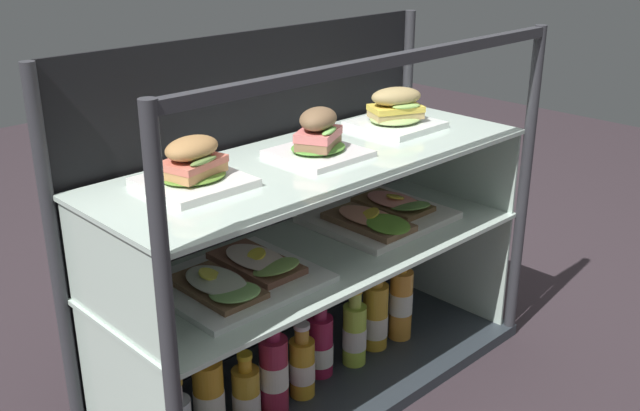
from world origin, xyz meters
TOP-DOWN VIEW (x-y plane):
  - ground_plane at (0.00, 0.00)m, footprint 6.00×6.00m
  - case_base_deck at (0.00, 0.00)m, footprint 1.14×0.44m
  - case_frame at (0.00, 0.13)m, footprint 1.14×0.44m
  - riser_lower_tier at (0.00, 0.00)m, footprint 1.08×0.38m
  - shelf_lower_glass at (0.00, 0.00)m, footprint 1.09×0.40m
  - riser_upper_tier at (0.00, 0.00)m, footprint 1.08×0.38m
  - shelf_upper_glass at (0.00, 0.00)m, footprint 1.09×0.40m
  - plated_roll_sandwich_far_left at (-0.32, 0.04)m, footprint 0.20×0.20m
  - plated_roll_sandwich_near_right_corner at (0.01, 0.01)m, footprint 0.19×0.19m
  - plated_roll_sandwich_mid_left at (0.32, 0.05)m, footprint 0.20×0.20m
  - open_sandwich_tray_mid_right at (-0.25, -0.00)m, footprint 0.34×0.29m
  - open_sandwich_tray_near_left_corner at (0.24, 0.02)m, footprint 0.34×0.30m
  - juice_bottle_back_left at (-0.35, -0.01)m, footprint 0.07×0.07m
  - juice_bottle_tucked_behind at (-0.26, -0.02)m, footprint 0.07×0.07m
  - juice_bottle_near_post at (-0.18, -0.03)m, footprint 0.07×0.07m
  - juice_bottle_front_left_end at (-0.09, -0.03)m, footprint 0.06×0.06m
  - juice_bottle_front_right_end at (0.00, -0.00)m, footprint 0.07×0.07m
  - juice_bottle_front_second at (0.10, -0.03)m, footprint 0.06×0.06m
  - juice_bottle_front_middle at (0.19, -0.01)m, footprint 0.07×0.07m
  - juice_bottle_back_right at (0.28, -0.03)m, footprint 0.06×0.06m

SIDE VIEW (x-z plane):
  - ground_plane at x=0.00m, z-range -0.02..0.00m
  - case_base_deck at x=0.00m, z-range 0.00..0.03m
  - juice_bottle_tucked_behind at x=-0.26m, z-range 0.01..0.19m
  - juice_bottle_front_left_end at x=-0.09m, z-range 0.01..0.21m
  - juice_bottle_front_right_end at x=0.00m, z-range 0.01..0.22m
  - juice_bottle_front_second at x=0.10m, z-range 0.01..0.23m
  - juice_bottle_front_middle at x=0.19m, z-range 0.01..0.24m
  - juice_bottle_back_left at x=-0.35m, z-range 0.01..0.26m
  - juice_bottle_near_post at x=-0.18m, z-range 0.01..0.26m
  - juice_bottle_back_right at x=0.28m, z-range 0.01..0.26m
  - riser_lower_tier at x=0.00m, z-range 0.03..0.36m
  - shelf_lower_glass at x=0.00m, z-range 0.36..0.38m
  - open_sandwich_tray_mid_right at x=-0.25m, z-range 0.37..0.42m
  - open_sandwich_tray_near_left_corner at x=0.24m, z-range 0.36..0.43m
  - case_frame at x=0.00m, z-range 0.03..0.91m
  - riser_upper_tier at x=0.00m, z-range 0.38..0.60m
  - shelf_upper_glass at x=0.00m, z-range 0.60..0.61m
  - plated_roll_sandwich_far_left at x=-0.32m, z-range 0.60..0.70m
  - plated_roll_sandwich_mid_left at x=0.32m, z-range 0.59..0.70m
  - plated_roll_sandwich_near_right_corner at x=0.01m, z-range 0.59..0.71m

